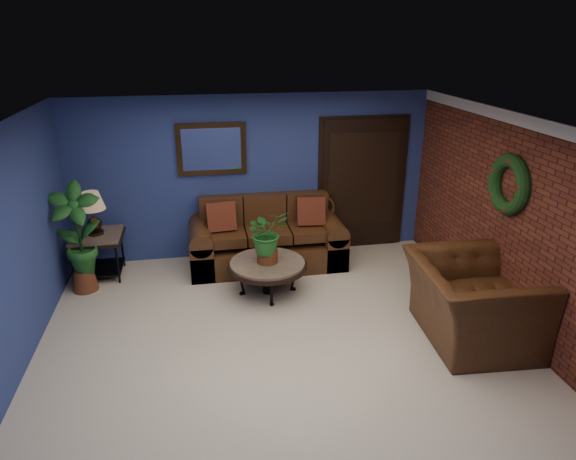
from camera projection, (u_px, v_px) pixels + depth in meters
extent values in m
plane|color=beige|center=(280.00, 337.00, 6.02)|extent=(5.50, 5.50, 0.00)
cube|color=navy|center=(253.00, 177.00, 7.85)|extent=(5.50, 0.04, 2.50)
cube|color=navy|center=(7.00, 257.00, 5.10)|extent=(0.04, 5.00, 2.50)
cube|color=maroon|center=(510.00, 222.00, 6.02)|extent=(0.04, 5.00, 2.50)
cube|color=silver|center=(278.00, 122.00, 5.11)|extent=(5.50, 5.00, 0.02)
cube|color=white|center=(525.00, 121.00, 5.59)|extent=(0.03, 5.00, 0.14)
cube|color=#3C2611|center=(212.00, 149.00, 7.54)|extent=(1.02, 0.06, 0.77)
cube|color=black|center=(362.00, 185.00, 8.19)|extent=(1.44, 0.06, 2.18)
torus|color=black|center=(509.00, 185.00, 5.89)|extent=(0.16, 0.72, 0.72)
cube|color=#482814|center=(267.00, 253.00, 7.81)|extent=(2.30, 0.99, 0.38)
cube|color=#482814|center=(264.00, 224.00, 8.01)|extent=(1.96, 0.27, 0.94)
cube|color=#482814|center=(223.00, 236.00, 7.51)|extent=(0.63, 0.68, 0.15)
cube|color=#482814|center=(267.00, 233.00, 7.62)|extent=(0.63, 0.68, 0.15)
cube|color=#482814|center=(310.00, 230.00, 7.73)|extent=(0.63, 0.68, 0.15)
cube|color=#482814|center=(202.00, 253.00, 7.62)|extent=(0.33, 0.99, 0.52)
cube|color=#482814|center=(330.00, 244.00, 7.94)|extent=(0.33, 0.99, 0.52)
cube|color=maroon|center=(221.00, 217.00, 7.44)|extent=(0.42, 0.13, 0.42)
cube|color=maroon|center=(311.00, 211.00, 7.67)|extent=(0.42, 0.13, 0.42)
cylinder|color=#534D49|center=(267.00, 264.00, 6.88)|extent=(1.01, 1.01, 0.05)
cylinder|color=black|center=(267.00, 266.00, 6.89)|extent=(1.07, 1.07, 0.05)
cylinder|color=black|center=(268.00, 279.00, 6.96)|extent=(0.14, 0.14, 0.41)
cube|color=#534D49|center=(96.00, 236.00, 7.28)|extent=(0.68, 0.68, 0.05)
cube|color=black|center=(97.00, 238.00, 7.30)|extent=(0.72, 0.72, 0.04)
cube|color=black|center=(101.00, 268.00, 7.47)|extent=(0.61, 0.61, 0.03)
cylinder|color=black|center=(75.00, 266.00, 7.09)|extent=(0.03, 0.03, 0.63)
cylinder|color=black|center=(117.00, 263.00, 7.19)|extent=(0.03, 0.03, 0.63)
cylinder|color=black|center=(82.00, 250.00, 7.61)|extent=(0.03, 0.03, 0.63)
cylinder|color=black|center=(122.00, 247.00, 7.71)|extent=(0.03, 0.03, 0.63)
cylinder|color=#3C2611|center=(96.00, 233.00, 7.27)|extent=(0.22, 0.22, 0.05)
sphere|color=#3C2611|center=(95.00, 225.00, 7.23)|extent=(0.20, 0.20, 0.20)
cylinder|color=#3C2611|center=(93.00, 215.00, 7.17)|extent=(0.02, 0.02, 0.25)
cone|color=#8F6D53|center=(91.00, 202.00, 7.10)|extent=(0.36, 0.36, 0.25)
cube|color=brown|center=(327.00, 232.00, 7.91)|extent=(0.46, 0.46, 0.04)
torus|color=brown|center=(323.00, 208.00, 7.96)|extent=(0.39, 0.09, 0.39)
cylinder|color=brown|center=(320.00, 251.00, 7.79)|extent=(0.03, 0.03, 0.43)
cylinder|color=brown|center=(341.00, 249.00, 7.90)|extent=(0.03, 0.03, 0.43)
cylinder|color=brown|center=(312.00, 243.00, 8.10)|extent=(0.03, 0.03, 0.43)
cylinder|color=brown|center=(332.00, 240.00, 8.20)|extent=(0.03, 0.03, 0.43)
imported|color=#482814|center=(471.00, 302.00, 5.84)|extent=(1.35, 1.52, 0.93)
cylinder|color=brown|center=(267.00, 256.00, 6.83)|extent=(0.28, 0.28, 0.18)
imported|color=#19521C|center=(267.00, 232.00, 6.71)|extent=(0.66, 0.62, 0.60)
cylinder|color=brown|center=(445.00, 290.00, 6.88)|extent=(0.26, 0.26, 0.20)
imported|color=#19521C|center=(449.00, 263.00, 6.74)|extent=(0.42, 0.35, 0.70)
cylinder|color=brown|center=(85.00, 280.00, 7.05)|extent=(0.34, 0.34, 0.30)
imported|color=#19521C|center=(77.00, 230.00, 6.78)|extent=(0.67, 0.46, 1.28)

